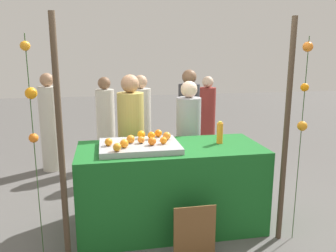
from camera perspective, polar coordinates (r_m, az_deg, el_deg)
The scene contains 27 objects.
ground_plane at distance 4.08m, azimuth 0.41°, elevation -16.31°, with size 24.00×24.00×0.00m, color #565451.
stall_counter at distance 3.87m, azimuth 0.42°, elevation -10.20°, with size 2.02×0.88×0.94m, color #196023.
orange_tray at distance 3.64m, azimuth -4.81°, elevation -3.39°, with size 0.84×0.62×0.06m, color #9EA0A5.
orange_0 at distance 3.36m, azimuth -8.55°, elevation -3.54°, with size 0.08×0.08×0.08m, color orange.
orange_1 at distance 3.55m, azimuth -2.70°, elevation -2.57°, with size 0.09×0.09×0.09m, color orange.
orange_2 at distance 3.63m, azimuth -4.52°, elevation -2.33°, with size 0.07×0.07×0.07m, color orange.
orange_3 at distance 3.48m, azimuth -7.38°, elevation -2.94°, with size 0.09×0.09×0.09m, color orange.
orange_4 at distance 3.76m, azimuth -0.22°, elevation -1.68°, with size 0.09×0.09×0.09m, color orange.
orange_5 at distance 3.57m, azimuth -9.96°, elevation -2.66°, with size 0.08×0.08×0.08m, color orange.
orange_6 at distance 3.59m, azimuth -0.76°, elevation -2.43°, with size 0.08×0.08×0.08m, color orange.
orange_7 at distance 3.83m, azimuth -4.51°, elevation -1.45°, with size 0.09×0.09×0.09m, color orange.
orange_8 at distance 3.89m, azimuth -1.64°, elevation -1.22°, with size 0.09×0.09×0.09m, color orange.
orange_9 at distance 3.65m, azimuth -6.31°, elevation -2.19°, with size 0.09×0.09×0.09m, color orange.
orange_10 at distance 3.79m, azimuth -2.79°, elevation -1.61°, with size 0.09×0.09×0.09m, color orange.
juice_bottle at distance 3.87m, azimuth 8.71°, elevation -1.17°, with size 0.07×0.07×0.25m.
chalkboard_sign at distance 3.41m, azimuth 4.47°, elevation -17.42°, with size 0.41×0.03×0.55m.
vendor_left at distance 4.41m, azimuth -6.17°, elevation -3.12°, with size 0.34×0.34×1.68m.
vendor_right at distance 4.51m, azimuth 3.43°, elevation -3.27°, with size 0.32×0.32×1.59m.
crowd_person_0 at distance 5.48m, azimuth 3.49°, elevation 0.00°, with size 0.34×0.34×1.69m.
crowd_person_1 at distance 5.95m, azimuth -19.18°, elevation 0.03°, with size 0.33×0.33×1.62m.
crowd_person_2 at distance 5.55m, azimuth -4.51°, elevation -0.30°, with size 0.32×0.32×1.60m.
crowd_person_3 at distance 6.34m, azimuth 6.55°, elevation 0.94°, with size 0.31×0.31×1.53m.
crowd_person_4 at distance 5.88m, azimuth -10.40°, elevation 0.04°, with size 0.31×0.31×1.55m.
canopy_post_left at distance 3.16m, azimuth -17.59°, elevation -3.11°, with size 0.06×0.06×2.29m, color #473828.
canopy_post_right at distance 3.61m, azimuth 19.21°, elevation -1.36°, with size 0.06×0.06×2.29m, color #473828.
garland_strand_left at distance 3.07m, azimuth -22.09°, elevation 4.43°, with size 0.10×0.11×2.10m.
garland_strand_right at distance 3.58m, azimuth 21.97°, elevation 5.47°, with size 0.11×0.10×2.10m.
Camera 1 is at (-0.69, -3.51, 1.95)m, focal length 36.27 mm.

